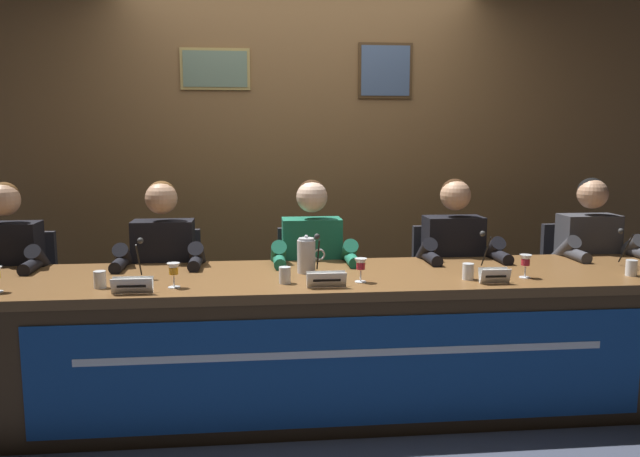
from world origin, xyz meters
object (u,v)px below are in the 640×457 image
Objects in this scene: juice_glass_center at (361,266)px; microphone_right at (487,259)px; water_cup_left at (100,280)px; nameplate_center at (326,280)px; conference_table at (323,320)px; chair_right at (446,298)px; panelist_left at (162,268)px; chair_far_right at (576,294)px; microphone_center at (319,262)px; chair_center at (310,301)px; panelist_far_left at (4,272)px; microphone_far_right at (628,255)px; panelist_far_right at (594,259)px; juice_glass_right at (526,262)px; microphone_left at (138,268)px; chair_left at (168,305)px; water_cup_right at (468,272)px; panelist_center at (313,265)px; water_pitcher_central at (307,256)px; nameplate_left at (132,285)px; water_cup_center at (285,276)px; nameplate_right at (495,276)px; juice_glass_left at (174,271)px; chair_far_left at (20,309)px; water_cup_far_right at (631,269)px; panelist_right at (457,262)px.

microphone_right reaches higher than juice_glass_center.
nameplate_center is at bearing -5.47° from water_cup_left.
chair_right is at bearing 39.59° from conference_table.
panelist_left is 2.71m from chair_far_right.
conference_table is 0.30m from microphone_center.
panelist_far_left is at bearing -173.65° from chair_center.
panelist_far_right is at bearing 84.20° from microphone_far_right.
juice_glass_right is at bearing -78.03° from chair_right.
panelist_far_left is 0.99m from microphone_left.
chair_left is 10.53× the size of water_cup_right.
water_cup_right reaches higher than conference_table.
microphone_far_right is at bearing -13.94° from panelist_center.
nameplate_left is at bearing -156.16° from water_pitcher_central.
microphone_center is (0.92, 0.29, 0.03)m from nameplate_left.
panelist_left is at bearing 141.11° from nameplate_center.
panelist_far_left is at bearing 159.07° from water_cup_center.
panelist_far_left is at bearing 137.97° from water_cup_left.
water_pitcher_central is (-0.93, 0.35, 0.05)m from nameplate_right.
nameplate_center is 0.16× the size of panelist_far_right.
microphone_center is at bearing 139.90° from juice_glass_center.
water_cup_center is at bearing -108.19° from panelist_center.
juice_glass_left is at bearing -172.14° from conference_table.
panelist_center reaches higher than chair_far_left.
water_cup_right reaches higher than nameplate_center.
water_cup_left is 1.07m from water_pitcher_central.
water_cup_far_right is at bearing -13.40° from chair_far_left.
panelist_far_left is at bearing 180.00° from panelist_far_right.
juice_glass_right is (1.07, -0.81, 0.40)m from chair_center.
microphone_right is (0.02, -0.45, 0.11)m from panelist_right.
nameplate_right is at bearing -22.33° from panelist_left.
panelist_center reaches higher than microphone_center.
water_cup_center and water_cup_far_right have the same top height.
water_pitcher_central is at bearing -168.88° from panelist_far_right.
water_cup_center is at bearing -118.31° from water_pitcher_central.
conference_table is at bearing -16.72° from panelist_far_left.
panelist_right is (0.90, 0.72, -0.07)m from nameplate_center.
microphone_center is at bearing -160.12° from chair_far_right.
conference_table is 0.33m from water_cup_center.
microphone_right is 1.03× the size of water_pitcher_central.
panelist_far_right reaches higher than juice_glass_right.
water_cup_left is 0.44× the size of nameplate_center.
water_cup_left is 3.03m from chair_far_right.
panelist_right is 0.89m from panelist_far_right.
chair_far_left is at bearing 161.85° from water_pitcher_central.
panelist_far_left is 1.76m from water_pitcher_central.
juice_glass_right is at bearing -131.74° from chair_far_right.
water_cup_center is at bearing -140.35° from microphone_center.
water_cup_far_right is (0.59, -0.01, -0.05)m from juice_glass_right.
conference_table is 1.77m from microphone_far_right.
panelist_left reaches higher than microphone_center.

